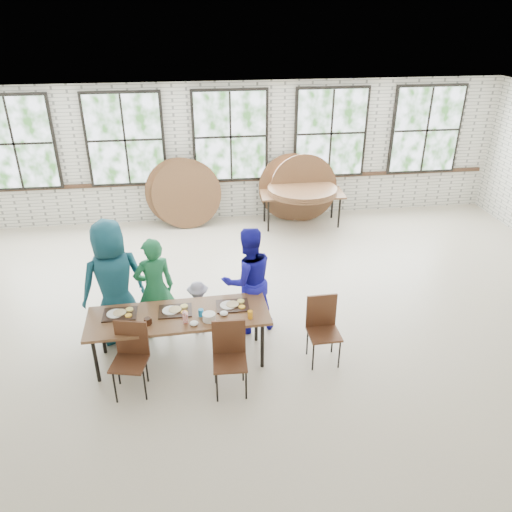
{
  "coord_description": "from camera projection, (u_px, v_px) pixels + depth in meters",
  "views": [
    {
      "loc": [
        -0.9,
        -6.17,
        4.44
      ],
      "look_at": [
        0.0,
        0.4,
        1.05
      ],
      "focal_mm": 35.0,
      "sensor_mm": 36.0,
      "label": 1
    }
  ],
  "objects": [
    {
      "name": "round_tops_leaning",
      "position": [
        241.0,
        191.0,
        10.95
      ],
      "size": [
        4.23,
        0.47,
        1.49
      ],
      "color": "brown",
      "rests_on": "ground"
    },
    {
      "name": "toddler",
      "position": [
        199.0,
        307.0,
        7.35
      ],
      "size": [
        0.55,
        0.34,
        0.84
      ],
      "primitive_type": "imported",
      "rotation": [
        0.0,
        0.0,
        3.19
      ],
      "color": "#171137",
      "rests_on": "ground"
    },
    {
      "name": "adult_blue",
      "position": [
        248.0,
        280.0,
        7.26
      ],
      "size": [
        0.92,
        0.79,
        1.64
      ],
      "primitive_type": "imported",
      "rotation": [
        0.0,
        0.0,
        3.37
      ],
      "color": "#1917A1",
      "rests_on": "ground"
    },
    {
      "name": "chair_near_right",
      "position": [
        229.0,
        351.0,
        6.21
      ],
      "size": [
        0.44,
        0.42,
        0.95
      ],
      "rotation": [
        0.0,
        0.0,
        -0.04
      ],
      "color": "#4B2919",
      "rests_on": "ground"
    },
    {
      "name": "storage_table",
      "position": [
        302.0,
        195.0,
        10.83
      ],
      "size": [
        1.83,
        0.83,
        0.74
      ],
      "rotation": [
        0.0,
        0.0,
        -0.05
      ],
      "color": "brown",
      "rests_on": "ground"
    },
    {
      "name": "chair_spare",
      "position": [
        323.0,
        323.0,
        6.74
      ],
      "size": [
        0.43,
        0.41,
        0.95
      ],
      "rotation": [
        0.0,
        0.0,
        0.02
      ],
      "color": "#4B2919",
      "rests_on": "ground"
    },
    {
      "name": "tabletop_clutter",
      "position": [
        186.0,
        314.0,
        6.58
      ],
      "size": [
        1.95,
        0.59,
        0.11
      ],
      "color": "black",
      "rests_on": "dining_table"
    },
    {
      "name": "room",
      "position": [
        231.0,
        139.0,
        10.65
      ],
      "size": [
        12.0,
        12.0,
        12.0
      ],
      "color": "#B7AB91",
      "rests_on": "ground"
    },
    {
      "name": "round_tops_stacked",
      "position": [
        302.0,
        190.0,
        10.77
      ],
      "size": [
        1.5,
        1.5,
        0.13
      ],
      "color": "brown",
      "rests_on": "storage_table"
    },
    {
      "name": "chair_near_left",
      "position": [
        131.0,
        352.0,
        6.2
      ],
      "size": [
        0.5,
        0.49,
        0.95
      ],
      "rotation": [
        0.0,
        0.0,
        -0.24
      ],
      "color": "#4B2919",
      "rests_on": "ground"
    },
    {
      "name": "adult_green",
      "position": [
        155.0,
        289.0,
        7.11
      ],
      "size": [
        0.65,
        0.51,
        1.57
      ],
      "primitive_type": "imported",
      "rotation": [
        0.0,
        0.0,
        3.39
      ],
      "color": "#1B653A",
      "rests_on": "ground"
    },
    {
      "name": "adult_teal",
      "position": [
        114.0,
        283.0,
        6.98
      ],
      "size": [
        1.07,
        0.9,
        1.86
      ],
      "primitive_type": "imported",
      "rotation": [
        0.0,
        0.0,
        3.54
      ],
      "color": "navy",
      "rests_on": "ground"
    },
    {
      "name": "dining_table",
      "position": [
        179.0,
        318.0,
        6.63
      ],
      "size": [
        2.43,
        0.89,
        0.74
      ],
      "rotation": [
        0.0,
        0.0,
        0.04
      ],
      "color": "brown",
      "rests_on": "ground"
    }
  ]
}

